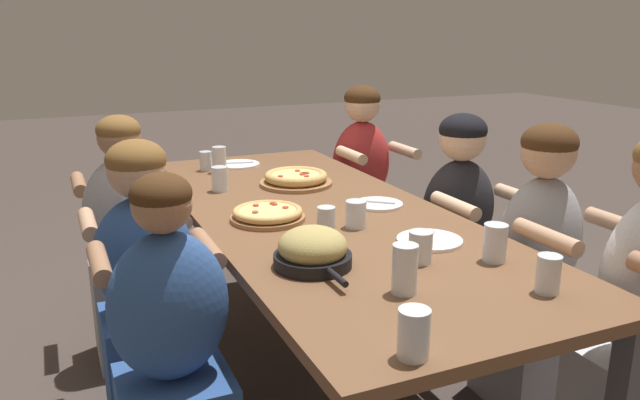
{
  "coord_description": "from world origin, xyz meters",
  "views": [
    {
      "loc": [
        2.23,
        -0.98,
        1.49
      ],
      "look_at": [
        0.0,
        0.0,
        0.8
      ],
      "focal_mm": 35.0,
      "sensor_mm": 36.0,
      "label": 1
    }
  ],
  "objects_px": {
    "pizza_board_main": "(296,178)",
    "empty_plate_a": "(429,240)",
    "drinking_glass_a": "(548,274)",
    "drinking_glass_h": "(356,214)",
    "drinking_glass_j": "(219,161)",
    "diner_far_left": "(361,188)",
    "drinking_glass_b": "(420,249)",
    "diner_near_midright": "(173,363)",
    "diner_far_midright": "(537,278)",
    "empty_plate_c": "(378,204)",
    "drinking_glass_g": "(414,337)",
    "diner_far_center": "(457,240)",
    "drinking_glass_e": "(405,271)",
    "diner_near_center": "(147,294)",
    "skillet_bowl": "(313,250)",
    "empty_plate_b": "(239,164)",
    "pizza_board_second": "(268,214)",
    "diner_near_midleft": "(129,252)",
    "drinking_glass_d": "(206,162)",
    "drinking_glass_i": "(326,220)",
    "drinking_glass_c": "(495,245)",
    "drinking_glass_f": "(220,180)"
  },
  "relations": [
    {
      "from": "drinking_glass_h",
      "to": "diner_far_center",
      "type": "distance_m",
      "value": 0.77
    },
    {
      "from": "pizza_board_main",
      "to": "drinking_glass_b",
      "type": "distance_m",
      "value": 1.09
    },
    {
      "from": "drinking_glass_i",
      "to": "empty_plate_b",
      "type": "bearing_deg",
      "value": 178.33
    },
    {
      "from": "drinking_glass_a",
      "to": "drinking_glass_j",
      "type": "bearing_deg",
      "value": -165.95
    },
    {
      "from": "skillet_bowl",
      "to": "diner_far_midright",
      "type": "relative_size",
      "value": 0.32
    },
    {
      "from": "pizza_board_second",
      "to": "diner_far_left",
      "type": "bearing_deg",
      "value": 137.24
    },
    {
      "from": "drinking_glass_a",
      "to": "drinking_glass_h",
      "type": "distance_m",
      "value": 0.78
    },
    {
      "from": "pizza_board_second",
      "to": "diner_near_center",
      "type": "relative_size",
      "value": 0.26
    },
    {
      "from": "drinking_glass_e",
      "to": "diner_far_left",
      "type": "distance_m",
      "value": 2.02
    },
    {
      "from": "empty_plate_c",
      "to": "diner_near_midright",
      "type": "height_order",
      "value": "diner_near_midright"
    },
    {
      "from": "drinking_glass_j",
      "to": "diner_far_left",
      "type": "xyz_separation_m",
      "value": [
        -0.14,
        0.9,
        -0.27
      ]
    },
    {
      "from": "pizza_board_main",
      "to": "diner_far_left",
      "type": "height_order",
      "value": "diner_far_left"
    },
    {
      "from": "drinking_glass_e",
      "to": "drinking_glass_f",
      "type": "distance_m",
      "value": 1.33
    },
    {
      "from": "empty_plate_c",
      "to": "drinking_glass_e",
      "type": "bearing_deg",
      "value": -24.24
    },
    {
      "from": "empty_plate_b",
      "to": "drinking_glass_h",
      "type": "distance_m",
      "value": 1.22
    },
    {
      "from": "skillet_bowl",
      "to": "drinking_glass_a",
      "type": "bearing_deg",
      "value": 49.65
    },
    {
      "from": "drinking_glass_j",
      "to": "diner_far_left",
      "type": "distance_m",
      "value": 0.95
    },
    {
      "from": "diner_far_left",
      "to": "empty_plate_a",
      "type": "bearing_deg",
      "value": 71.25
    },
    {
      "from": "drinking_glass_a",
      "to": "diner_near_midleft",
      "type": "bearing_deg",
      "value": -146.75
    },
    {
      "from": "drinking_glass_h",
      "to": "drinking_glass_b",
      "type": "bearing_deg",
      "value": 3.53
    },
    {
      "from": "drinking_glass_d",
      "to": "drinking_glass_f",
      "type": "relative_size",
      "value": 0.89
    },
    {
      "from": "pizza_board_main",
      "to": "skillet_bowl",
      "type": "distance_m",
      "value": 1.04
    },
    {
      "from": "pizza_board_main",
      "to": "empty_plate_a",
      "type": "relative_size",
      "value": 1.49
    },
    {
      "from": "drinking_glass_b",
      "to": "diner_near_midright",
      "type": "relative_size",
      "value": 0.1
    },
    {
      "from": "diner_near_midright",
      "to": "empty_plate_c",
      "type": "bearing_deg",
      "value": 26.04
    },
    {
      "from": "empty_plate_a",
      "to": "empty_plate_c",
      "type": "bearing_deg",
      "value": 173.09
    },
    {
      "from": "empty_plate_a",
      "to": "drinking_glass_b",
      "type": "distance_m",
      "value": 0.21
    },
    {
      "from": "empty_plate_c",
      "to": "drinking_glass_h",
      "type": "height_order",
      "value": "drinking_glass_h"
    },
    {
      "from": "skillet_bowl",
      "to": "diner_far_center",
      "type": "relative_size",
      "value": 0.33
    },
    {
      "from": "empty_plate_b",
      "to": "diner_far_left",
      "type": "relative_size",
      "value": 0.2
    },
    {
      "from": "drinking_glass_g",
      "to": "diner_near_center",
      "type": "relative_size",
      "value": 0.11
    },
    {
      "from": "drinking_glass_d",
      "to": "diner_far_left",
      "type": "bearing_deg",
      "value": 94.28
    },
    {
      "from": "empty_plate_a",
      "to": "drinking_glass_g",
      "type": "distance_m",
      "value": 0.81
    },
    {
      "from": "diner_near_midleft",
      "to": "diner_near_midright",
      "type": "distance_m",
      "value": 1.0
    },
    {
      "from": "drinking_glass_d",
      "to": "diner_far_center",
      "type": "bearing_deg",
      "value": 46.7
    },
    {
      "from": "empty_plate_b",
      "to": "pizza_board_second",
      "type": "bearing_deg",
      "value": -10.18
    },
    {
      "from": "empty_plate_b",
      "to": "drinking_glass_c",
      "type": "bearing_deg",
      "value": 11.57
    },
    {
      "from": "drinking_glass_g",
      "to": "diner_far_center",
      "type": "xyz_separation_m",
      "value": [
        -1.17,
        0.98,
        -0.28
      ]
    },
    {
      "from": "drinking_glass_c",
      "to": "drinking_glass_g",
      "type": "height_order",
      "value": "drinking_glass_c"
    },
    {
      "from": "skillet_bowl",
      "to": "drinking_glass_a",
      "type": "xyz_separation_m",
      "value": [
        0.45,
        0.53,
        0.0
      ]
    },
    {
      "from": "drinking_glass_a",
      "to": "drinking_glass_e",
      "type": "height_order",
      "value": "drinking_glass_e"
    },
    {
      "from": "pizza_board_second",
      "to": "empty_plate_b",
      "type": "xyz_separation_m",
      "value": [
        -1.0,
        0.18,
        -0.02
      ]
    },
    {
      "from": "drinking_glass_a",
      "to": "drinking_glass_e",
      "type": "bearing_deg",
      "value": -113.44
    },
    {
      "from": "drinking_glass_d",
      "to": "drinking_glass_e",
      "type": "relative_size",
      "value": 0.7
    },
    {
      "from": "empty_plate_b",
      "to": "drinking_glass_d",
      "type": "height_order",
      "value": "drinking_glass_d"
    },
    {
      "from": "diner_far_midright",
      "to": "drinking_glass_h",
      "type": "bearing_deg",
      "value": -21.19
    },
    {
      "from": "drinking_glass_f",
      "to": "diner_far_center",
      "type": "distance_m",
      "value": 1.13
    },
    {
      "from": "drinking_glass_c",
      "to": "drinking_glass_i",
      "type": "xyz_separation_m",
      "value": [
        -0.47,
        -0.38,
        -0.0
      ]
    },
    {
      "from": "diner_near_midleft",
      "to": "diner_near_midright",
      "type": "relative_size",
      "value": 1.03
    },
    {
      "from": "diner_near_midleft",
      "to": "diner_near_midright",
      "type": "bearing_deg",
      "value": -90.0
    }
  ]
}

